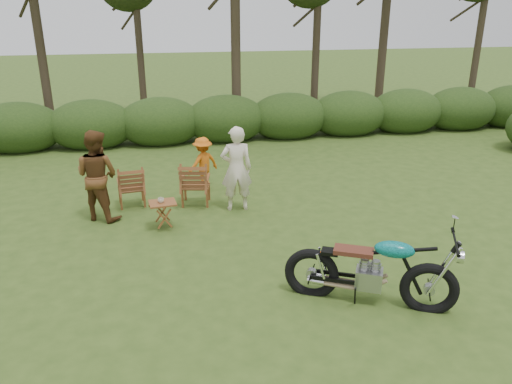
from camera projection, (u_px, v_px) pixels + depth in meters
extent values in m
plane|color=#304717|center=(314.00, 291.00, 7.34)|extent=(80.00, 80.00, 0.00)
cylinder|color=#392D1F|center=(36.00, 17.00, 15.24)|extent=(0.28, 0.28, 7.20)
cylinder|color=#392D1F|center=(138.00, 30.00, 16.96)|extent=(0.24, 0.24, 6.30)
cylinder|color=#392D1F|center=(235.00, 9.00, 15.26)|extent=(0.30, 0.30, 7.65)
cylinder|color=#392D1F|center=(317.00, 27.00, 17.04)|extent=(0.26, 0.26, 6.48)
cylinder|color=#392D1F|center=(386.00, 4.00, 18.35)|extent=(0.32, 0.32, 7.92)
cylinder|color=#392D1F|center=(482.00, 21.00, 16.98)|extent=(0.24, 0.24, 6.84)
ellipsoid|color=#1F3613|center=(18.00, 128.00, 14.27)|extent=(2.52, 1.68, 1.51)
ellipsoid|color=#1F3613|center=(91.00, 125.00, 14.64)|extent=(2.52, 1.68, 1.51)
ellipsoid|color=#1F3613|center=(160.00, 122.00, 15.01)|extent=(2.52, 1.68, 1.51)
ellipsoid|color=#1F3613|center=(226.00, 120.00, 15.38)|extent=(2.52, 1.68, 1.51)
ellipsoid|color=#1F3613|center=(289.00, 117.00, 15.75)|extent=(2.52, 1.68, 1.51)
ellipsoid|color=#1F3613|center=(348.00, 114.00, 16.12)|extent=(2.52, 1.68, 1.51)
ellipsoid|color=#1F3613|center=(405.00, 112.00, 16.49)|extent=(2.52, 1.68, 1.51)
ellipsoid|color=#1F3613|center=(460.00, 109.00, 16.86)|extent=(2.52, 1.68, 1.51)
ellipsoid|color=#1F3613|center=(512.00, 107.00, 17.23)|extent=(2.52, 1.68, 1.51)
imported|color=beige|center=(161.00, 200.00, 9.19)|extent=(0.13, 0.13, 0.09)
imported|color=beige|center=(237.00, 209.00, 10.28)|extent=(0.65, 0.44, 1.74)
imported|color=brown|center=(102.00, 218.00, 9.85)|extent=(1.09, 1.03, 1.77)
imported|color=orange|center=(204.00, 188.00, 11.46)|extent=(0.89, 0.76, 1.20)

